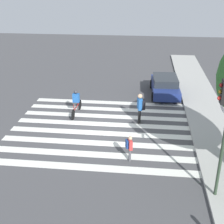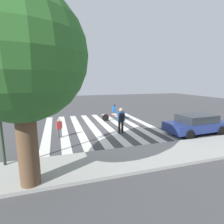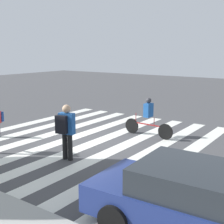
% 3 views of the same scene
% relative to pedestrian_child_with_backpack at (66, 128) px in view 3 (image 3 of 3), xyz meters
% --- Properties ---
extents(ground_plane, '(60.00, 60.00, 0.00)m').
position_rel_pedestrian_child_with_backpack_xyz_m(ground_plane, '(1.00, -2.19, -1.05)').
color(ground_plane, '#444447').
extents(crosswalk_stripes, '(8.43, 10.00, 0.01)m').
position_rel_pedestrian_child_with_backpack_xyz_m(crosswalk_stripes, '(1.00, -2.19, -1.05)').
color(crosswalk_stripes, silver).
rests_on(crosswalk_stripes, ground_plane).
extents(pedestrian_child_with_backpack, '(0.54, 0.49, 1.79)m').
position_rel_pedestrian_child_with_backpack_xyz_m(pedestrian_child_with_backpack, '(0.00, 0.00, 0.00)').
color(pedestrian_child_with_backpack, black).
rests_on(pedestrian_child_with_backpack, ground_plane).
extents(cyclist_mid_street, '(2.23, 0.41, 1.59)m').
position_rel_pedestrian_child_with_backpack_xyz_m(cyclist_mid_street, '(-0.80, -3.95, -0.19)').
color(cyclist_mid_street, black).
rests_on(cyclist_mid_street, ground_plane).
extents(car_parked_dark_suv, '(4.42, 2.10, 1.35)m').
position_rel_pedestrian_child_with_backpack_xyz_m(car_parked_dark_suv, '(-4.95, 1.63, -0.35)').
color(car_parked_dark_suv, navy).
rests_on(car_parked_dark_suv, ground_plane).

